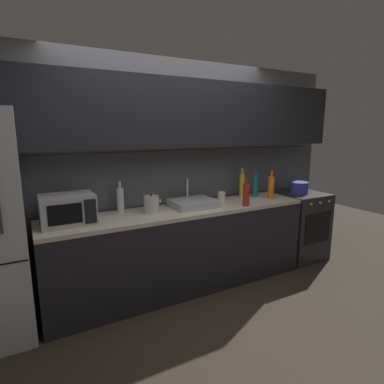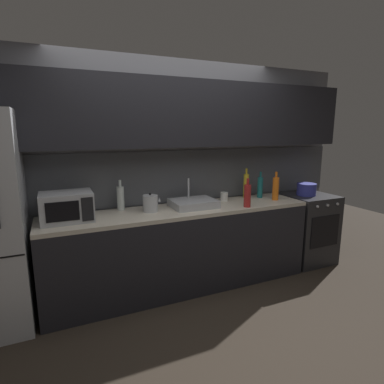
# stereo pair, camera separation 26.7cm
# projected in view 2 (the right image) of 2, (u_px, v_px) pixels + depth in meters

# --- Properties ---
(ground_plane) EXTENTS (10.00, 10.00, 0.00)m
(ground_plane) POSITION_uv_depth(u_px,v_px,m) (222.00, 332.00, 2.72)
(ground_plane) COLOR #2D261E
(back_wall) EXTENTS (4.63, 0.44, 2.50)m
(back_wall) POSITION_uv_depth(u_px,v_px,m) (172.00, 146.00, 3.48)
(back_wall) COLOR slate
(back_wall) RESTS_ON ground
(counter_run) EXTENTS (2.89, 0.60, 0.90)m
(counter_run) POSITION_uv_depth(u_px,v_px,m) (183.00, 248.00, 3.43)
(counter_run) COLOR black
(counter_run) RESTS_ON ground
(oven_range) EXTENTS (0.60, 0.62, 0.90)m
(oven_range) POSITION_uv_depth(u_px,v_px,m) (307.00, 228.00, 4.14)
(oven_range) COLOR #232326
(oven_range) RESTS_ON ground
(microwave) EXTENTS (0.46, 0.35, 0.27)m
(microwave) POSITION_uv_depth(u_px,v_px,m) (67.00, 207.00, 2.88)
(microwave) COLOR #A8AAAF
(microwave) RESTS_ON counter_run
(sink_basin) EXTENTS (0.48, 0.38, 0.30)m
(sink_basin) POSITION_uv_depth(u_px,v_px,m) (193.00, 203.00, 3.42)
(sink_basin) COLOR #ADAFB5
(sink_basin) RESTS_ON counter_run
(kettle) EXTENTS (0.19, 0.16, 0.20)m
(kettle) POSITION_uv_depth(u_px,v_px,m) (150.00, 203.00, 3.22)
(kettle) COLOR #B7BABF
(kettle) RESTS_ON counter_run
(wine_bottle_teal) EXTENTS (0.07, 0.07, 0.33)m
(wine_bottle_teal) POSITION_uv_depth(u_px,v_px,m) (260.00, 187.00, 3.87)
(wine_bottle_teal) COLOR #19666B
(wine_bottle_teal) RESTS_ON counter_run
(wine_bottle_orange) EXTENTS (0.08, 0.08, 0.34)m
(wine_bottle_orange) POSITION_uv_depth(u_px,v_px,m) (276.00, 188.00, 3.74)
(wine_bottle_orange) COLOR orange
(wine_bottle_orange) RESTS_ON counter_run
(wine_bottle_red) EXTENTS (0.08, 0.08, 0.32)m
(wine_bottle_red) POSITION_uv_depth(u_px,v_px,m) (247.00, 195.00, 3.40)
(wine_bottle_red) COLOR #A82323
(wine_bottle_red) RESTS_ON counter_run
(wine_bottle_clear) EXTENTS (0.08, 0.08, 0.32)m
(wine_bottle_clear) POSITION_uv_depth(u_px,v_px,m) (121.00, 198.00, 3.27)
(wine_bottle_clear) COLOR silver
(wine_bottle_clear) RESTS_ON counter_run
(wine_bottle_yellow) EXTENTS (0.07, 0.07, 0.37)m
(wine_bottle_yellow) POSITION_uv_depth(u_px,v_px,m) (246.00, 186.00, 3.85)
(wine_bottle_yellow) COLOR gold
(wine_bottle_yellow) RESTS_ON counter_run
(mug_white) EXTENTS (0.09, 0.09, 0.10)m
(mug_white) POSITION_uv_depth(u_px,v_px,m) (224.00, 196.00, 3.72)
(mug_white) COLOR silver
(mug_white) RESTS_ON counter_run
(cooking_pot) EXTENTS (0.24, 0.24, 0.15)m
(cooking_pot) POSITION_uv_depth(u_px,v_px,m) (306.00, 189.00, 4.02)
(cooking_pot) COLOR #333899
(cooking_pot) RESTS_ON oven_range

